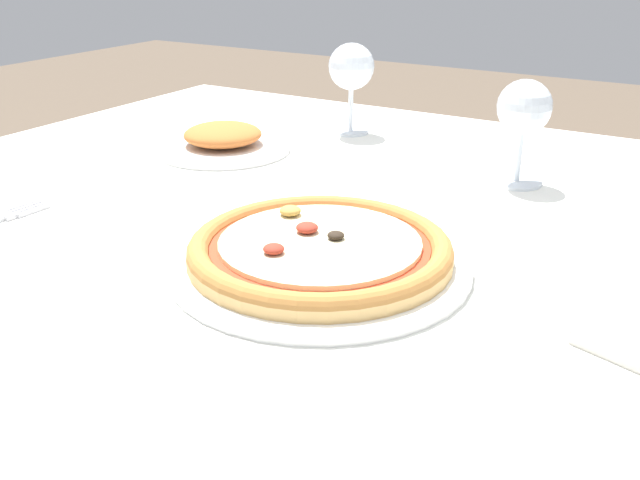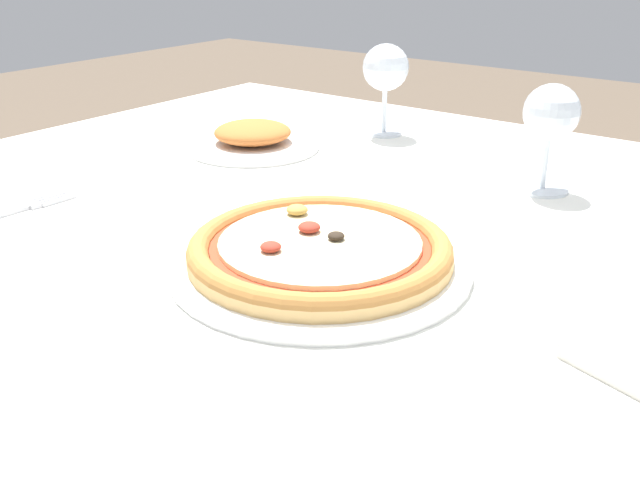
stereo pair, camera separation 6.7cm
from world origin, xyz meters
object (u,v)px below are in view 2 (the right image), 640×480
at_px(fork, 11,211).
at_px(side_plate, 253,139).
at_px(wine_glass_far_left, 551,117).
at_px(wine_glass_far_right, 386,70).
at_px(pizza_plate, 320,252).
at_px(dining_table, 344,270).

distance_m(fork, side_plate, 0.38).
distance_m(fork, wine_glass_far_left, 0.67).
xyz_separation_m(fork, wine_glass_far_right, (0.16, 0.58, 0.10)).
bearing_deg(wine_glass_far_right, fork, -105.45).
bearing_deg(pizza_plate, fork, -165.54).
distance_m(fork, wine_glass_far_right, 0.61).
bearing_deg(side_plate, dining_table, -26.83).
distance_m(wine_glass_far_right, side_plate, 0.24).
bearing_deg(fork, pizza_plate, 14.46).
xyz_separation_m(dining_table, side_plate, (-0.27, 0.14, 0.10)).
height_order(dining_table, wine_glass_far_right, wine_glass_far_right).
height_order(dining_table, fork, fork).
relative_size(wine_glass_far_left, wine_glass_far_right, 0.94).
distance_m(pizza_plate, wine_glass_far_left, 0.38).
relative_size(pizza_plate, fork, 1.77).
relative_size(pizza_plate, wine_glass_far_right, 2.04).
bearing_deg(side_plate, fork, -96.77).
relative_size(dining_table, fork, 7.46).
bearing_deg(wine_glass_far_left, fork, -136.05).
height_order(pizza_plate, fork, pizza_plate).
relative_size(dining_table, pizza_plate, 4.23).
bearing_deg(side_plate, wine_glass_far_left, 10.22).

